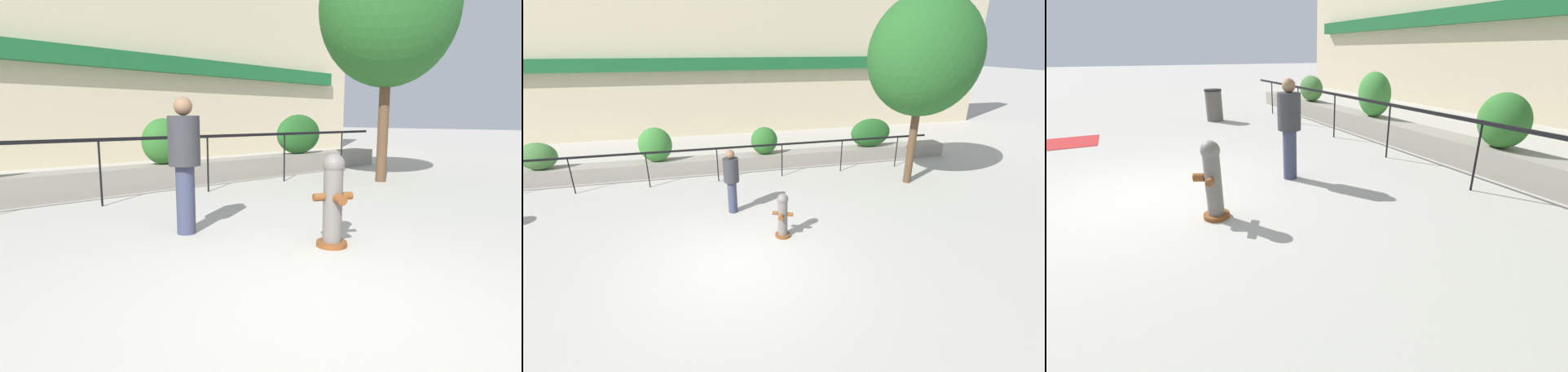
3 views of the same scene
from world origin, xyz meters
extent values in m
plane|color=#B2ADA3|center=(0.00, 0.00, 0.00)|extent=(120.00, 120.00, 0.00)
cube|color=beige|center=(0.00, 12.00, 4.00)|extent=(30.00, 1.00, 8.00)
cube|color=#195B2D|center=(0.00, 11.32, 3.36)|extent=(27.00, 0.36, 0.56)
cube|color=gray|center=(0.00, 6.00, 0.25)|extent=(18.00, 0.70, 0.50)
cube|color=black|center=(0.00, 4.90, 1.12)|extent=(15.00, 0.05, 0.06)
cylinder|color=black|center=(0.00, 4.90, 0.57)|extent=(0.04, 0.04, 1.15)
cylinder|color=black|center=(2.14, 4.90, 0.57)|extent=(0.04, 0.04, 1.15)
cylinder|color=black|center=(4.29, 4.90, 0.57)|extent=(0.04, 0.04, 1.15)
cylinder|color=black|center=(6.43, 4.90, 0.57)|extent=(0.04, 0.04, 1.15)
ellipsoid|color=#2D6B28|center=(1.75, 6.00, 0.99)|extent=(0.95, 0.69, 0.98)
ellipsoid|color=#235B23|center=(5.91, 6.00, 1.04)|extent=(1.59, 0.62, 1.09)
cylinder|color=brown|center=(1.21, 0.94, 0.03)|extent=(0.47, 0.47, 0.06)
cylinder|color=slate|center=(1.21, 0.94, 0.48)|extent=(0.29, 0.29, 0.85)
sphere|color=slate|center=(1.21, 0.94, 0.95)|extent=(0.25, 0.25, 0.25)
cylinder|color=brown|center=(1.14, 0.78, 0.59)|extent=(0.16, 0.17, 0.11)
cylinder|color=brown|center=(1.06, 1.02, 0.59)|extent=(0.15, 0.14, 0.09)
cylinder|color=brown|center=(1.37, 0.87, 0.59)|extent=(0.15, 0.14, 0.09)
cylinder|color=brown|center=(5.98, 3.38, 1.25)|extent=(0.24, 0.24, 2.50)
ellipsoid|color=#235B23|center=(5.98, 3.38, 3.89)|extent=(3.26, 2.94, 3.43)
cylinder|color=#383D56|center=(0.22, 2.52, 0.44)|extent=(0.34, 0.34, 0.88)
cylinder|color=#333338|center=(0.22, 2.52, 1.19)|extent=(0.57, 0.57, 0.62)
sphere|color=#8C6647|center=(0.22, 2.52, 1.61)|extent=(0.23, 0.23, 0.23)
camera|label=1|loc=(-2.38, -1.95, 1.46)|focal=28.00mm
camera|label=2|loc=(-0.46, -6.00, 4.17)|focal=24.00mm
camera|label=3|loc=(5.62, 0.05, 2.13)|focal=24.00mm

